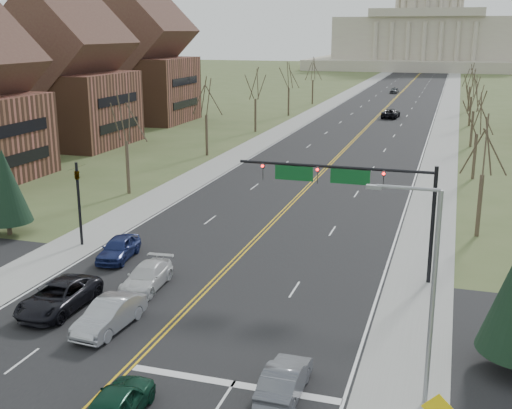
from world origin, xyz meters
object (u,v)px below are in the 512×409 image
Objects in this scene: car_nb_inner_lead at (117,404)px; car_nb_outer_lead at (284,380)px; street_light at (427,283)px; car_sb_outer_lead at (59,297)px; signal_mast at (349,185)px; car_sb_inner_second at (147,277)px; car_sb_outer_second at (119,248)px; car_sb_inner_lead at (109,315)px; car_far_nb at (391,113)px; signal_left at (78,194)px; car_far_sb at (394,90)px.

car_nb_outer_lead is (5.73, 3.75, -0.06)m from car_nb_inner_lead.
street_light is 1.62× the size of car_sb_outer_lead.
signal_mast is 13.35m from car_sb_inner_second.
car_sb_inner_second is 5.66m from car_sb_outer_second.
signal_mast is 1.34× the size of street_light.
car_sb_inner_lead is (-10.21, -11.37, -4.96)m from signal_mast.
car_sb_inner_lead is 0.83× the size of car_far_nb.
car_sb_outer_second is (-0.89, 8.20, -0.01)m from car_sb_outer_lead.
signal_mast is at bearing 51.81° from car_sb_inner_lead.
car_nb_outer_lead is 14.66m from car_sb_outer_lead.
car_nb_inner_lead is 0.79× the size of car_far_nb.
street_light reaches higher than car_sb_outer_lead.
signal_left is 1.05× the size of car_far_nb.
car_sb_outer_lead is at bearing -90.17° from car_sb_outer_second.
car_sb_outer_lead is 8.24m from car_sb_outer_second.
signal_mast reaches higher than car_sb_outer_second.
car_far_nb is at bearing -95.90° from car_nb_inner_lead.
car_nb_outer_lead is at bearing -167.52° from street_light.
signal_left is at bearing 83.50° from car_far_nb.
car_nb_outer_lead is 0.96× the size of car_sb_outer_second.
car_nb_outer_lead is 0.77× the size of car_sb_outer_lead.
car_far_sb is at bearing -86.42° from car_nb_outer_lead.
car_far_sb is at bearing 93.17° from car_sb_inner_lead.
car_far_nb is (-10.28, 90.24, -4.42)m from street_light.
signal_mast is 15.85m from car_sb_outer_second.
car_sb_outer_second is at bearing -172.69° from signal_mast.
car_far_sb is at bearing 94.12° from signal_mast.
signal_mast is 2.68× the size of car_nb_inner_lead.
signal_mast is 2.80× the size of car_nb_outer_lead.
car_sb_inner_lead is at bearing 90.42° from car_far_nb.
street_light reaches higher than car_sb_inner_second.
street_light is at bearing 100.31° from car_far_nb.
car_sb_outer_lead reaches higher than car_sb_inner_second.
car_sb_outer_lead is (-3.82, 1.26, -0.01)m from car_sb_inner_lead.
car_sb_outer_second is at bearing 131.98° from car_sb_inner_second.
signal_mast is 124.02m from car_far_sb.
car_sb_outer_lead is at bearing -144.23° from signal_mast.
signal_mast is at bearing -81.94° from car_far_sb.
car_sb_inner_lead reaches higher than car_sb_outer_lead.
car_sb_inner_lead reaches higher than car_sb_outer_second.
signal_mast is at bearing 24.68° from car_sb_inner_second.
signal_mast is 2.16× the size of car_sb_outer_lead.
signal_left is 1.24× the size of car_sb_inner_second.
signal_mast is 2.70× the size of car_sb_outer_second.
car_nb_outer_lead is 91.56m from car_far_nb.
signal_mast is at bearing -90.46° from car_nb_outer_lead.
signal_left is at bearing 116.66° from car_sb_outer_lead.
signal_mast reaches higher than car_far_nb.
signal_mast reaches higher than car_sb_inner_lead.
street_light is 2.00× the size of car_nb_inner_lead.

